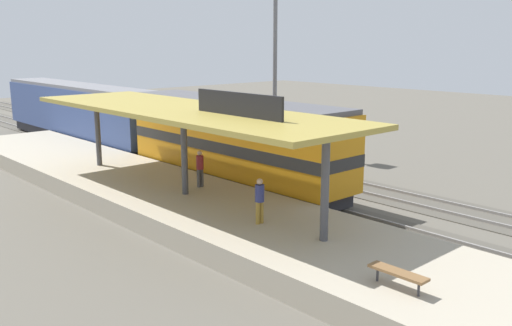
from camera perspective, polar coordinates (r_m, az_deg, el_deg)
name	(u,v)px	position (r m, az deg, el deg)	size (l,w,h in m)	color
ground_plane	(289,188)	(29.22, 3.44, -2.55)	(120.00, 120.00, 0.00)	#5B564C
track_near	(261,194)	(27.86, 0.57, -3.20)	(3.20, 110.00, 0.16)	#4E4941
track_far	(322,179)	(31.08, 6.78, -1.65)	(3.20, 110.00, 0.16)	#4E4941
platform	(186,204)	(24.95, -7.20, -4.14)	(6.00, 44.00, 0.90)	#A89E89
station_canopy	(184,112)	(24.05, -7.33, 5.19)	(5.20, 18.00, 4.70)	#47474C
platform_bench	(398,273)	(15.82, 14.30, -10.84)	(0.44, 1.70, 0.50)	#333338
locomotive	(234,142)	(28.87, -2.27, 2.18)	(2.93, 14.43, 4.44)	#28282D
passenger_carriage_single	(79,112)	(44.05, -17.64, 4.96)	(2.90, 20.00, 4.24)	#28282D
light_mast	(275,27)	(37.37, 1.98, 13.68)	(1.10, 1.10, 11.70)	slate
person_waiting	(260,199)	(20.42, 0.38, -3.65)	(0.34, 0.34, 1.71)	olive
person_walking	(200,167)	(25.73, -5.74, -0.38)	(0.34, 0.34, 1.71)	#4C4C51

